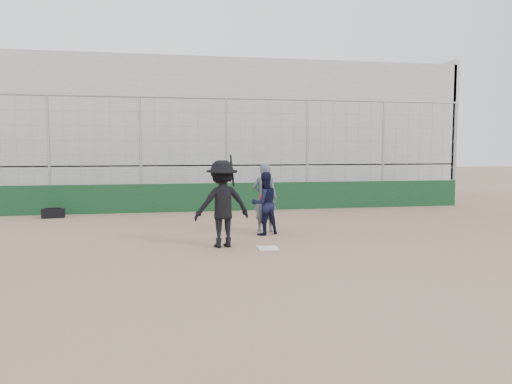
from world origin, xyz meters
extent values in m
plane|color=brown|center=(0.00, 0.00, 0.00)|extent=(90.00, 90.00, 0.00)
cube|color=white|center=(0.00, 0.00, 0.01)|extent=(0.44, 0.44, 0.02)
cube|color=#103219|center=(0.00, 7.00, 0.50)|extent=(18.00, 0.25, 1.00)
cylinder|color=gray|center=(0.00, 7.00, 2.00)|extent=(0.10, 0.10, 4.00)
cylinder|color=gray|center=(9.00, 7.00, 2.00)|extent=(0.10, 0.10, 4.00)
cylinder|color=gray|center=(0.00, 7.00, 4.00)|extent=(18.00, 0.07, 0.07)
cube|color=#A2A2A2|center=(0.00, 11.95, 0.80)|extent=(20.00, 6.70, 1.60)
cube|color=#A2A2A2|center=(0.00, 11.95, 3.70)|extent=(20.00, 6.70, 4.20)
cube|color=#A2A2A2|center=(10.00, 11.95, 2.90)|extent=(0.25, 6.70, 6.10)
cylinder|color=gray|center=(0.00, 15.10, 6.80)|extent=(20.00, 0.06, 0.06)
imported|color=black|center=(-0.97, 0.40, 0.98)|extent=(1.38, 0.94, 1.97)
cylinder|color=black|center=(-0.72, 0.55, 1.74)|extent=(0.07, 0.57, 0.71)
imported|color=black|center=(0.29, 1.74, 0.53)|extent=(0.97, 0.89, 1.07)
sphere|color=maroon|center=(0.29, 1.74, 0.97)|extent=(0.28, 0.28, 0.28)
imported|color=#4B545F|center=(0.41, 2.25, 0.82)|extent=(0.79, 0.68, 1.65)
cube|color=black|center=(-5.75, 6.13, 0.15)|extent=(0.72, 0.36, 0.30)
cylinder|color=black|center=(-5.75, 6.13, 0.32)|extent=(0.45, 0.08, 0.04)
camera|label=1|loc=(-2.33, -10.75, 2.23)|focal=35.00mm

